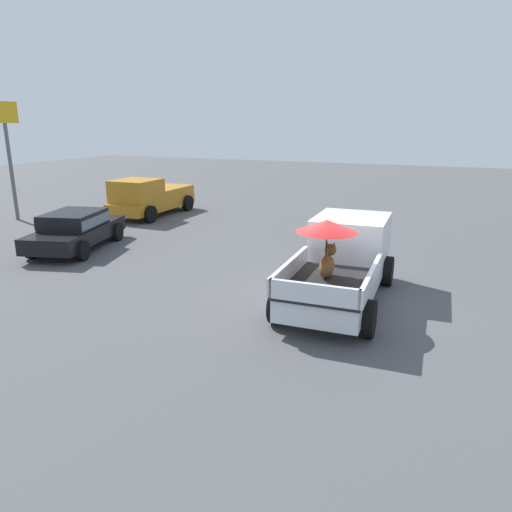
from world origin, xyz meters
TOP-DOWN VIEW (x-y plane):
  - ground_plane at (0.00, 0.00)m, footprint 80.00×80.00m
  - pickup_truck_main at (0.43, 0.02)m, footprint 5.11×2.37m
  - pickup_truck_red at (7.55, 10.85)m, footprint 4.81×2.17m
  - parked_sedan_near at (1.41, 9.62)m, footprint 4.61×2.82m
  - motel_sign at (4.36, 15.85)m, footprint 1.40×0.16m

SIDE VIEW (x-z plane):
  - ground_plane at x=0.00m, z-range 0.00..0.00m
  - parked_sedan_near at x=1.41m, z-range 0.08..1.41m
  - pickup_truck_red at x=7.55m, z-range -0.03..1.77m
  - pickup_truck_main at x=0.43m, z-range -0.14..2.10m
  - motel_sign at x=4.36m, z-range 1.05..6.19m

